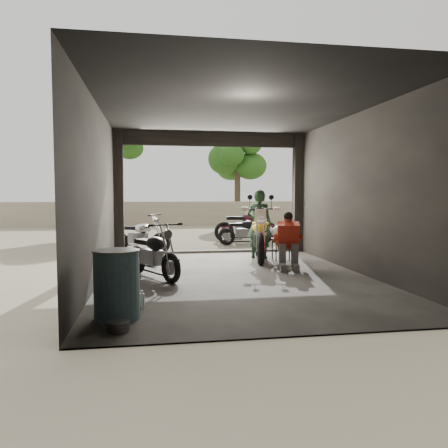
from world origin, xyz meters
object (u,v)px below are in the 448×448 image
object	(u,v)px
left_bike	(153,251)
mechanic	(289,242)
rider	(259,224)
helmet	(279,232)
outside_bike_c	(245,229)
stool	(281,242)
main_bike	(259,233)
outside_bike_b	(246,223)
outside_bike_a	(140,233)
sign_post	(347,185)
oil_drum	(117,286)

from	to	relation	value
left_bike	mechanic	bearing A→B (deg)	-20.63
rider	helmet	world-z (taller)	rider
rider	outside_bike_c	bearing A→B (deg)	-72.15
left_bike	stool	size ratio (longest dim) A/B	2.95
main_bike	helmet	size ratio (longest dim) A/B	5.67
outside_bike_b	outside_bike_c	xyz separation A→B (m)	(-0.23, -0.93, -0.12)
outside_bike_b	rider	distance (m)	3.88
main_bike	outside_bike_b	size ratio (longest dim) A/B	1.06
left_bike	outside_bike_a	bearing A→B (deg)	65.60
outside_bike_c	helmet	xyz separation A→B (m)	(0.09, -3.32, 0.19)
outside_bike_a	outside_bike_b	xyz separation A→B (m)	(3.43, 2.20, 0.10)
outside_bike_b	stool	distance (m)	4.25
left_bike	rider	xyz separation A→B (m)	(2.57, 2.09, 0.32)
outside_bike_a	sign_post	world-z (taller)	sign_post
main_bike	helmet	distance (m)	0.46
oil_drum	sign_post	bearing A→B (deg)	42.30
main_bike	oil_drum	bearing A→B (deg)	-111.80
main_bike	sign_post	bearing A→B (deg)	20.42
outside_bike_c	mechanic	bearing A→B (deg)	179.32
rider	mechanic	xyz separation A→B (m)	(0.23, -1.64, -0.26)
stool	helmet	bearing A→B (deg)	-179.83
rider	oil_drum	xyz separation A→B (m)	(-3.02, -4.75, -0.41)
mechanic	stool	world-z (taller)	mechanic
outside_bike_b	sign_post	distance (m)	4.31
mechanic	main_bike	bearing A→B (deg)	113.96
outside_bike_a	outside_bike_b	distance (m)	4.08
oil_drum	sign_post	world-z (taller)	sign_post
outside_bike_a	outside_bike_c	size ratio (longest dim) A/B	1.05
sign_post	main_bike	bearing A→B (deg)	179.67
left_bike	rider	size ratio (longest dim) A/B	0.93
rider	sign_post	world-z (taller)	sign_post
outside_bike_b	outside_bike_c	distance (m)	0.97
helmet	sign_post	bearing A→B (deg)	9.54
left_bike	rider	world-z (taller)	rider
main_bike	sign_post	xyz separation A→B (m)	(2.38, 0.37, 1.17)
outside_bike_a	rider	xyz separation A→B (m)	(2.91, -1.63, 0.32)
left_bike	outside_bike_a	distance (m)	3.74
mechanic	outside_bike_a	bearing A→B (deg)	146.39
helmet	rider	bearing A→B (deg)	126.46
main_bike	mechanic	world-z (taller)	main_bike
mechanic	left_bike	bearing A→B (deg)	-158.31
main_bike	outside_bike_a	xyz separation A→B (m)	(-2.86, 1.88, -0.12)
main_bike	rider	bearing A→B (deg)	89.55
stool	oil_drum	bearing A→B (deg)	-128.53
outside_bike_a	sign_post	distance (m)	5.61
left_bike	mechanic	xyz separation A→B (m)	(2.79, 0.45, 0.05)
outside_bike_a	mechanic	size ratio (longest dim) A/B	1.33
outside_bike_b	outside_bike_c	size ratio (longest dim) A/B	1.24
sign_post	mechanic	bearing A→B (deg)	-149.15
rider	helmet	bearing A→B (deg)	155.67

